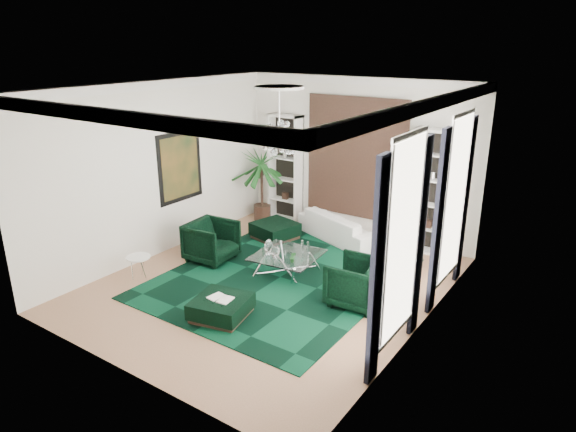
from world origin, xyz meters
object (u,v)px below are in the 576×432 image
Objects in this scene: ottoman_side at (275,231)px; ottoman_front at (221,308)px; armchair_left at (212,241)px; palm at (262,175)px; side_table at (139,268)px; coffee_table at (287,264)px; sofa at (341,227)px; armchair_right at (356,282)px.

ottoman_side is 1.02× the size of ottoman_front.
armchair_left is 2.95m from palm.
palm is at bearing 91.35° from side_table.
palm is (-0.10, 4.25, 1.01)m from side_table.
armchair_left reaches higher than ottoman_front.
armchair_left is 0.77× the size of coffee_table.
coffee_table is at bearing -44.41° from palm.
coffee_table is at bearing -83.32° from armchair_left.
side_table is at bearing -88.65° from palm.
coffee_table reaches higher than ottoman_side.
sofa is 1.83× the size of coffee_table.
ottoman_side is 1.78m from palm.
ottoman_front is at bearing -68.48° from ottoman_side.
armchair_right reaches higher than coffee_table.
sofa is at bearing 32.20° from ottoman_side.
armchair_left reaches higher than ottoman_side.
coffee_table is 0.51× the size of palm.
coffee_table is at bearing -105.28° from armchair_right.
armchair_right is 0.76× the size of coffee_table.
sofa is 2.61m from palm.
ottoman_front is 0.37× the size of palm.
sofa is 2.53× the size of ottoman_front.
coffee_table is (-1.75, 0.35, -0.22)m from armchair_right.
armchair_right reaches higher than ottoman_front.
armchair_right is 0.38× the size of palm.
sofa is 3.18m from armchair_left.
coffee_table is at bearing 110.22° from sofa.
armchair_left is 2.52m from ottoman_front.
sofa reaches higher than side_table.
palm is at bearing 17.88° from sofa.
side_table reaches higher than ottoman_side.
coffee_table is 1.39× the size of ottoman_front.
armchair_right is 1.80m from coffee_table.
coffee_table is 3.58m from palm.
armchair_right is 5.08m from palm.
sofa is at bearing 90.00° from coffee_table.
armchair_left is 1.07× the size of ottoman_front.
sofa is 2.49× the size of ottoman_side.
sofa is at bearing -150.53° from armchair_right.
armchair_left reaches higher than armchair_right.
ottoman_side is at bearing 73.14° from side_table.
sofa is 2.36× the size of armchair_left.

